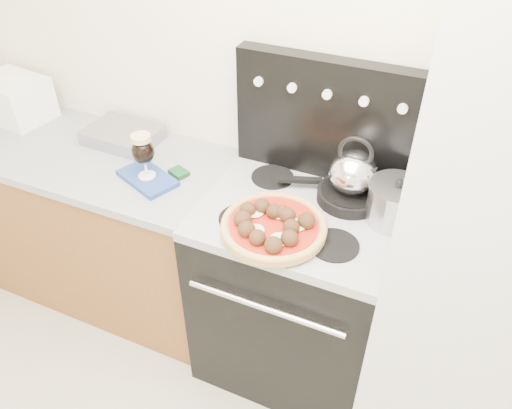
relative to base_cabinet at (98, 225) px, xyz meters
The scene contains 16 objects.
room_shell 1.59m from the base_cabinet, 41.46° to the right, with size 3.52×3.01×2.52m.
base_cabinet is the anchor object (origin of this frame).
countertop 0.45m from the base_cabinet, ahead, with size 1.48×0.63×0.04m, color #9B9CA4.
stove_body 1.11m from the base_cabinet, ahead, with size 0.76×0.65×0.88m, color black.
cooktop 1.20m from the base_cabinet, ahead, with size 0.76×0.65×0.04m, color #ADADB2.
backguard 1.35m from the base_cabinet, 12.75° to the left, with size 0.76×0.08×0.50m, color black.
fridge 1.88m from the base_cabinet, ahead, with size 0.64×0.68×1.90m, color silver.
toaster_oven 0.75m from the base_cabinet, 165.17° to the left, with size 0.33×0.24×0.21m, color white.
foil_sheet 0.55m from the base_cabinet, 42.56° to the left, with size 0.33×0.24×0.07m, color #B6B6CD.
oven_mitt 0.66m from the base_cabinet, 10.77° to the right, with size 0.26×0.15×0.02m, color navy.
beer_glass 0.74m from the base_cabinet, 10.77° to the right, with size 0.09×0.09×0.20m, color black, non-canonical shape.
pizza_pan 1.19m from the base_cabinet, 10.55° to the right, with size 0.36×0.36×0.01m, color black.
pizza 1.20m from the base_cabinet, 10.55° to the right, with size 0.38×0.38×0.05m, color tan, non-canonical shape.
skillet 1.37m from the base_cabinet, ahead, with size 0.26×0.26×0.05m, color black.
tea_kettle 1.42m from the base_cabinet, ahead, with size 0.18×0.18×0.20m, color silver, non-canonical shape.
stock_pot 1.55m from the base_cabinet, ahead, with size 0.21×0.21×0.15m, color #ADAFB6.
Camera 1 is at (0.53, -0.27, 2.13)m, focal length 35.00 mm.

